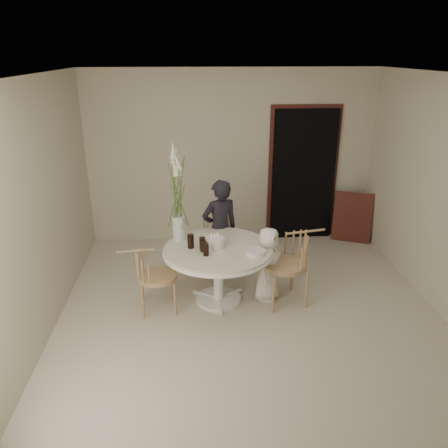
{
  "coord_description": "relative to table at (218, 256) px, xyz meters",
  "views": [
    {
      "loc": [
        -0.66,
        -4.48,
        2.92
      ],
      "look_at": [
        -0.28,
        0.3,
        1.01
      ],
      "focal_mm": 35.0,
      "sensor_mm": 36.0,
      "label": 1
    }
  ],
  "objects": [
    {
      "name": "ground",
      "position": [
        0.35,
        -0.25,
        -0.62
      ],
      "size": [
        4.5,
        4.5,
        0.0
      ],
      "primitive_type": "plane",
      "color": "beige",
      "rests_on": "ground"
    },
    {
      "name": "room_shell",
      "position": [
        0.35,
        -0.25,
        1.0
      ],
      "size": [
        4.5,
        4.5,
        4.5
      ],
      "color": "white",
      "rests_on": "ground"
    },
    {
      "name": "doorway",
      "position": [
        1.5,
        1.94,
        0.43
      ],
      "size": [
        1.0,
        0.1,
        2.1
      ],
      "primitive_type": "cube",
      "color": "black",
      "rests_on": "ground"
    },
    {
      "name": "door_trim",
      "position": [
        1.5,
        1.98,
        0.49
      ],
      "size": [
        1.12,
        0.03,
        2.22
      ],
      "primitive_type": "cube",
      "color": "brown",
      "rests_on": "ground"
    },
    {
      "name": "table",
      "position": [
        0.0,
        0.0,
        0.0
      ],
      "size": [
        1.33,
        1.33,
        0.73
      ],
      "color": "white",
      "rests_on": "ground"
    },
    {
      "name": "picture_frame",
      "position": [
        2.3,
        1.7,
        -0.21
      ],
      "size": [
        0.63,
        0.4,
        0.8
      ],
      "primitive_type": "cube",
      "rotation": [
        -0.17,
        0.0,
        -0.4
      ],
      "color": "brown",
      "rests_on": "ground"
    },
    {
      "name": "chair_far",
      "position": [
        0.06,
        1.05,
        -0.1
      ],
      "size": [
        0.47,
        0.5,
        0.79
      ],
      "rotation": [
        0.0,
        0.0,
        -0.1
      ],
      "color": "tan",
      "rests_on": "ground"
    },
    {
      "name": "chair_right",
      "position": [
        0.92,
        -0.05,
        -0.01
      ],
      "size": [
        0.61,
        0.58,
        0.93
      ],
      "rotation": [
        0.0,
        0.0,
        -1.37
      ],
      "color": "tan",
      "rests_on": "ground"
    },
    {
      "name": "chair_left",
      "position": [
        -0.85,
        -0.14,
        -0.09
      ],
      "size": [
        0.52,
        0.48,
        0.81
      ],
      "rotation": [
        0.0,
        0.0,
        1.67
      ],
      "color": "tan",
      "rests_on": "ground"
    },
    {
      "name": "girl",
      "position": [
        0.07,
        0.65,
        0.07
      ],
      "size": [
        0.58,
        0.48,
        1.38
      ],
      "primitive_type": "imported",
      "rotation": [
        0.0,
        0.0,
        3.48
      ],
      "color": "black",
      "rests_on": "ground"
    },
    {
      "name": "boy",
      "position": [
        0.61,
        0.01,
        -0.14
      ],
      "size": [
        0.48,
        0.55,
        0.96
      ],
      "primitive_type": "imported",
      "rotation": [
        0.0,
        0.0,
        1.1
      ],
      "color": "white",
      "rests_on": "ground"
    },
    {
      "name": "birthday_cake",
      "position": [
        -0.04,
        0.02,
        0.17
      ],
      "size": [
        0.25,
        0.25,
        0.17
      ],
      "rotation": [
        0.0,
        0.0,
        -0.0
      ],
      "color": "silver",
      "rests_on": "table"
    },
    {
      "name": "cola_tumbler_a",
      "position": [
        -0.33,
        0.02,
        0.2
      ],
      "size": [
        0.09,
        0.09,
        0.17
      ],
      "primitive_type": "cylinder",
      "rotation": [
        0.0,
        0.0,
        0.09
      ],
      "color": "black",
      "rests_on": "table"
    },
    {
      "name": "cola_tumbler_b",
      "position": [
        -0.15,
        -0.2,
        0.18
      ],
      "size": [
        0.08,
        0.08,
        0.14
      ],
      "primitive_type": "cylinder",
      "rotation": [
        0.0,
        0.0,
        -0.21
      ],
      "color": "black",
      "rests_on": "table"
    },
    {
      "name": "cola_tumbler_c",
      "position": [
        -0.19,
        -0.04,
        0.19
      ],
      "size": [
        0.07,
        0.07,
        0.15
      ],
      "primitive_type": "cylinder",
      "rotation": [
        0.0,
        0.0,
        -0.01
      ],
      "color": "black",
      "rests_on": "table"
    },
    {
      "name": "cola_tumbler_d",
      "position": [
        -0.19,
        -0.1,
        0.18
      ],
      "size": [
        0.08,
        0.08,
        0.14
      ],
      "primitive_type": "cylinder",
      "rotation": [
        0.0,
        0.0,
        -0.31
      ],
      "color": "black",
      "rests_on": "table"
    },
    {
      "name": "plate_stack",
      "position": [
        0.41,
        -0.22,
        0.14
      ],
      "size": [
        0.23,
        0.23,
        0.06
      ],
      "primitive_type": "cylinder",
      "rotation": [
        0.0,
        0.0,
        -0.01
      ],
      "color": "white",
      "rests_on": "table"
    },
    {
      "name": "flower_vase",
      "position": [
        -0.47,
        0.29,
        0.66
      ],
      "size": [
        0.16,
        0.16,
        1.22
      ],
      "rotation": [
        0.0,
        0.0,
        -0.4
      ],
      "color": "silver",
      "rests_on": "table"
    }
  ]
}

